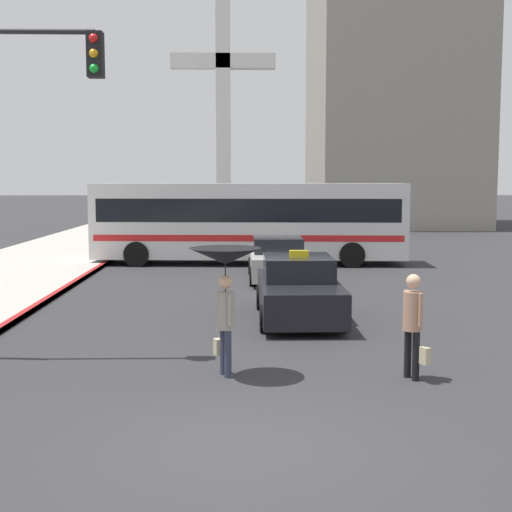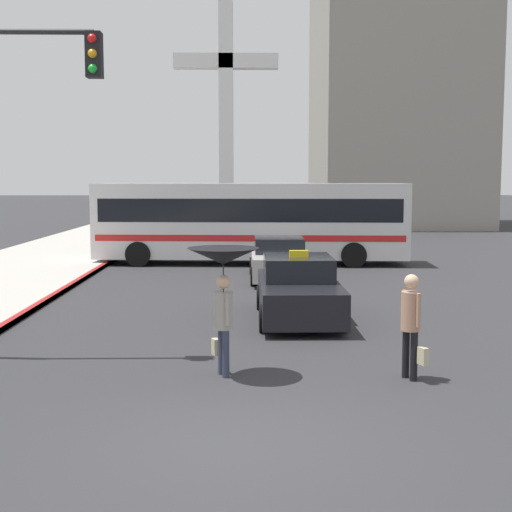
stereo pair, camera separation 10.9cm
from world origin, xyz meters
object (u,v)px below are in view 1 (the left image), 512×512
Objects in this scene: pedestrian_with_umbrella at (225,270)px; pedestrian_man at (413,319)px; city_bus at (249,219)px; monument_cross at (223,98)px; taxi at (299,291)px; sedan_red at (278,260)px.

pedestrian_man is (3.07, -0.27, -0.78)m from pedestrian_with_umbrella.
monument_cross is at bearing 7.89° from city_bus.
city_bus is at bearing -22.40° from pedestrian_with_umbrella.
monument_cross reaches higher than taxi.
city_bus is at bearing 165.69° from pedestrian_man.
pedestrian_with_umbrella is (-1.63, -4.87, 1.11)m from taxi.
monument_cross is (-2.35, 28.68, 7.68)m from taxi.
sedan_red is at bearing -89.00° from taxi.
pedestrian_with_umbrella is 0.15× the size of monument_cross.
monument_cross reaches higher than pedestrian_with_umbrella.
sedan_red is 11.80m from pedestrian_with_umbrella.
city_bus is 18.63m from monument_cross.
taxi is 2.53× the size of pedestrian_man.
pedestrian_with_umbrella reaches higher than taxi.
city_bus is at bearing -79.01° from sedan_red.
monument_cross is (-2.24, 21.90, 7.71)m from sedan_red.
taxi is 0.36× the size of city_bus.
pedestrian_man is (1.45, -5.14, 0.33)m from taxi.
sedan_red is at bearing -165.58° from city_bus.
sedan_red is 2.06× the size of pedestrian_with_umbrella.
pedestrian_man is (1.56, -11.92, 0.37)m from sedan_red.
taxi is 1.00× the size of sedan_red.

